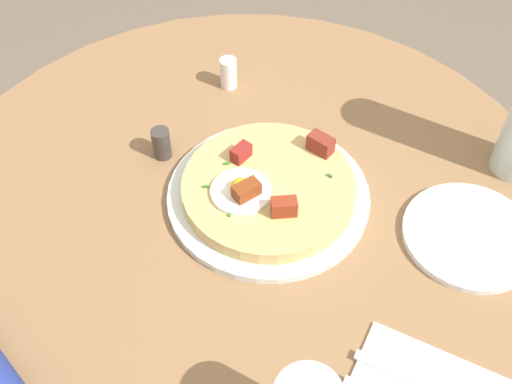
{
  "coord_description": "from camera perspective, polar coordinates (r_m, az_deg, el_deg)",
  "views": [
    {
      "loc": [
        0.14,
        0.55,
        1.42
      ],
      "look_at": [
        -0.02,
        -0.0,
        0.75
      ],
      "focal_mm": 43.71,
      "sensor_mm": 36.0,
      "label": 1
    }
  ],
  "objects": [
    {
      "name": "salt_shaker",
      "position": [
        1.06,
        -2.53,
        10.81
      ],
      "size": [
        0.03,
        0.03,
        0.05
      ],
      "primitive_type": "cylinder",
      "color": "white",
      "rests_on": "dining_table"
    },
    {
      "name": "pepper_shaker",
      "position": [
        0.95,
        -8.64,
        4.42
      ],
      "size": [
        0.03,
        0.03,
        0.05
      ],
      "primitive_type": "cylinder",
      "color": "#3F3833",
      "rests_on": "dining_table"
    },
    {
      "name": "pizza_plate",
      "position": [
        0.89,
        1.13,
        -0.32
      ],
      "size": [
        0.29,
        0.29,
        0.01
      ],
      "primitive_type": "cylinder",
      "color": "silver",
      "rests_on": "dining_table"
    },
    {
      "name": "breakfast_pizza",
      "position": [
        0.88,
        1.07,
        0.44
      ],
      "size": [
        0.25,
        0.25,
        0.05
      ],
      "color": "tan",
      "rests_on": "pizza_plate"
    },
    {
      "name": "bread_plate",
      "position": [
        0.9,
        18.96,
        -3.77
      ],
      "size": [
        0.18,
        0.18,
        0.01
      ],
      "primitive_type": "cylinder",
      "color": "white",
      "rests_on": "dining_table"
    },
    {
      "name": "dining_table",
      "position": [
        1.03,
        -0.99,
        -7.22
      ],
      "size": [
        0.95,
        0.95,
        0.73
      ],
      "color": "olive",
      "rests_on": "ground_plane"
    }
  ]
}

